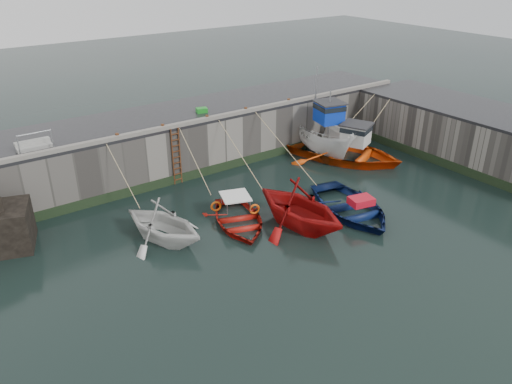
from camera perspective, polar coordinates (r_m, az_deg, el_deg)
ground at (r=21.86m, az=8.12°, el=-6.73°), size 120.00×120.00×0.00m
quay_back at (r=30.44m, az=-7.94°, el=6.17°), size 30.00×5.00×3.00m
quay_right at (r=33.23m, az=23.97°, el=5.85°), size 5.00×15.00×3.00m
road_back at (r=29.94m, az=-8.13°, el=9.02°), size 30.00×5.00×0.16m
road_right at (r=32.78m, az=24.47°, el=8.43°), size 5.00×15.00×0.16m
kerb_back at (r=27.91m, az=-5.86°, el=8.26°), size 30.00×0.30×0.20m
algae_back at (r=28.82m, az=-5.40°, el=2.47°), size 30.00×0.08×0.50m
algae_right at (r=31.59m, az=21.10°, el=2.94°), size 0.08×15.00×0.50m
ladder at (r=27.41m, az=-9.07°, el=4.01°), size 0.51×0.08×3.20m
boat_near_white at (r=22.84m, az=-10.49°, el=-5.36°), size 4.99×5.34×2.28m
boat_near_white_rope at (r=25.91m, az=-14.13°, el=-1.73°), size 0.04×3.63×3.10m
boat_near_blue at (r=23.71m, az=-2.01°, el=-3.63°), size 4.52×5.33×0.94m
boat_near_blue_rope at (r=26.87m, az=-6.91°, el=-0.03°), size 0.04×4.19×3.10m
boat_near_blacktrim at (r=23.62m, az=4.88°, el=-3.85°), size 4.94×5.54×2.65m
boat_near_blacktrim_rope at (r=27.18m, az=-1.93°, el=0.47°), size 0.04×5.71×3.10m
boat_near_navy at (r=25.10m, az=10.71°, el=-2.31°), size 5.03×6.23×1.14m
boat_near_navy_rope at (r=28.57m, az=3.21°, el=1.77°), size 0.04×6.14×3.10m
boat_far_white at (r=31.89m, az=7.67°, el=6.30°), size 3.96×6.97×5.54m
boat_far_orange at (r=31.22m, az=10.17°, el=4.51°), size 7.52×8.54×4.47m
fish_crate at (r=29.48m, az=-6.23°, el=9.28°), size 0.71×0.58×0.26m
railing at (r=26.04m, az=-24.08°, el=4.98°), size 1.60×1.05×1.00m
bollard_a at (r=26.03m, az=-15.58°, el=6.18°), size 0.18×0.18×0.28m
bollard_b at (r=26.91m, az=-10.61°, el=7.35°), size 0.18×0.18×0.28m
bollard_c at (r=28.08m, az=-5.61°, el=8.46°), size 0.18×0.18×0.28m
bollard_d at (r=29.39m, az=-1.18°, el=9.39°), size 0.18×0.18×0.28m
bollard_e at (r=31.23m, az=3.75°, el=10.36°), size 0.18×0.18×0.28m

